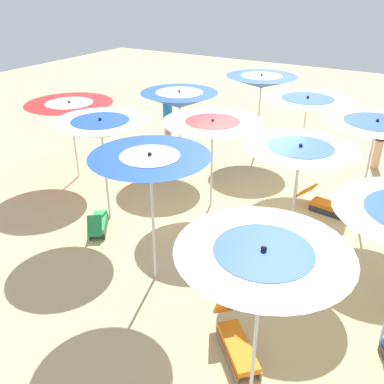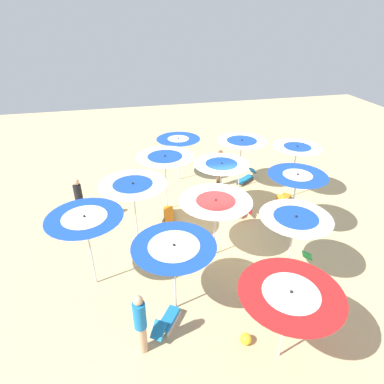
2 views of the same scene
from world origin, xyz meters
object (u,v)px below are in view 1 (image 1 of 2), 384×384
object	(u,v)px
beach_ball	(108,167)
lounger_5	(326,204)
beach_umbrella_10	(101,129)
beachgoer_0	(381,136)
beach_umbrella_7	(179,100)
beach_umbrella_2	(307,105)
beach_umbrella_8	(262,265)
lounger_1	(269,255)
lounger_3	(98,224)
lounger_0	(170,151)
beach_umbrella_5	(299,157)
beachgoer_1	(168,119)
beach_umbrella_1	(376,129)
beach_umbrella_6	(212,128)
beach_umbrella_9	(150,165)
beach_umbrella_11	(70,109)
lounger_2	(236,341)
beach_umbrella_3	(261,82)

from	to	relation	value
beach_ball	lounger_5	bearing A→B (deg)	8.70
beach_umbrella_10	beachgoer_0	bearing A→B (deg)	52.44
beach_umbrella_7	beach_umbrella_2	bearing A→B (deg)	12.75
beach_umbrella_8	beach_umbrella_10	xyz separation A→B (m)	(-4.72, 2.63, -0.01)
beach_umbrella_7	lounger_1	xyz separation A→B (m)	(4.08, -3.19, -1.77)
lounger_3	beach_umbrella_7	bearing A→B (deg)	-29.73
lounger_0	beach_ball	distance (m)	2.05
beach_umbrella_2	beach_umbrella_7	size ratio (longest dim) A/B	1.05
beach_umbrella_5	lounger_1	distance (m)	1.99
lounger_1	beachgoer_1	bearing A→B (deg)	81.47
beach_umbrella_1	beach_umbrella_6	world-z (taller)	beach_umbrella_1
lounger_3	beachgoer_0	distance (m)	8.22
beach_umbrella_9	beachgoer_1	bearing A→B (deg)	121.80
beach_umbrella_5	beach_umbrella_9	size ratio (longest dim) A/B	0.93
beach_umbrella_8	beach_umbrella_11	xyz separation A→B (m)	(-6.99, 3.93, -0.25)
beach_ball	lounger_0	bearing A→B (deg)	63.05
lounger_2	beach_umbrella_10	bearing A→B (deg)	-160.96
lounger_5	lounger_1	bearing A→B (deg)	-91.76
lounger_0	beachgoer_0	world-z (taller)	beachgoer_0
beach_umbrella_6	beach_umbrella_10	distance (m)	2.47
beach_umbrella_10	lounger_1	distance (m)	4.32
beach_umbrella_1	beach_umbrella_8	distance (m)	5.46
beach_umbrella_2	beach_umbrella_3	distance (m)	2.34
lounger_0	beachgoer_1	size ratio (longest dim) A/B	0.62
beach_umbrella_9	beachgoer_1	size ratio (longest dim) A/B	1.39
lounger_2	beachgoer_0	bearing A→B (deg)	131.23
lounger_2	beach_ball	distance (m)	7.20
beach_umbrella_7	lounger_0	world-z (taller)	beach_umbrella_7
beach_umbrella_1	beach_ball	world-z (taller)	beach_umbrella_1
beach_umbrella_3	beach_umbrella_9	bearing A→B (deg)	-82.38
beach_umbrella_7	beach_ball	size ratio (longest dim) A/B	7.50
beach_umbrella_8	lounger_5	bearing A→B (deg)	95.08
beach_umbrella_8	lounger_3	distance (m)	5.34
lounger_1	lounger_2	xyz separation A→B (m)	(0.39, -2.31, 0.01)
beach_umbrella_6	beach_ball	xyz separation A→B (m)	(-3.47, 0.20, -1.82)
beach_umbrella_1	beach_ball	distance (m)	7.09
beach_umbrella_7	lounger_2	size ratio (longest dim) A/B	1.99
beachgoer_1	beach_ball	xyz separation A→B (m)	(-0.40, -2.51, -0.80)
lounger_1	beach_ball	world-z (taller)	lounger_1
lounger_2	lounger_3	world-z (taller)	lounger_2
lounger_2	lounger_3	bearing A→B (deg)	-154.96
beach_umbrella_3	beach_umbrella_10	world-z (taller)	beach_umbrella_3
beach_umbrella_7	beach_umbrella_6	bearing A→B (deg)	-40.65
beach_umbrella_7	lounger_5	distance (m)	4.84
beach_umbrella_8	beach_umbrella_1	bearing A→B (deg)	87.38
beach_umbrella_8	beach_ball	distance (m)	8.19
beach_umbrella_2	beach_umbrella_1	bearing A→B (deg)	-36.33
beach_umbrella_3	beachgoer_0	world-z (taller)	beach_umbrella_3
lounger_0	lounger_3	xyz separation A→B (m)	(1.02, -4.38, 0.00)
beach_umbrella_6	lounger_5	world-z (taller)	beach_umbrella_6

